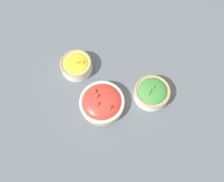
# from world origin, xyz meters

# --- Properties ---
(ground_plane) EXTENTS (3.00, 3.00, 0.00)m
(ground_plane) POSITION_xyz_m (0.00, 0.00, 0.00)
(ground_plane) COLOR #4C5156
(bowl_broccoli) EXTENTS (0.16, 0.16, 0.08)m
(bowl_broccoli) POSITION_xyz_m (-0.18, -0.02, 0.04)
(bowl_broccoli) COLOR silver
(bowl_broccoli) RESTS_ON ground_plane
(bowl_squash) EXTENTS (0.15, 0.15, 0.07)m
(bowl_squash) POSITION_xyz_m (0.19, -0.11, 0.03)
(bowl_squash) COLOR silver
(bowl_squash) RESTS_ON ground_plane
(bowl_cherry_tomatoes) EXTENTS (0.20, 0.20, 0.08)m
(bowl_cherry_tomatoes) POSITION_xyz_m (0.03, 0.06, 0.03)
(bowl_cherry_tomatoes) COLOR beige
(bowl_cherry_tomatoes) RESTS_ON ground_plane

